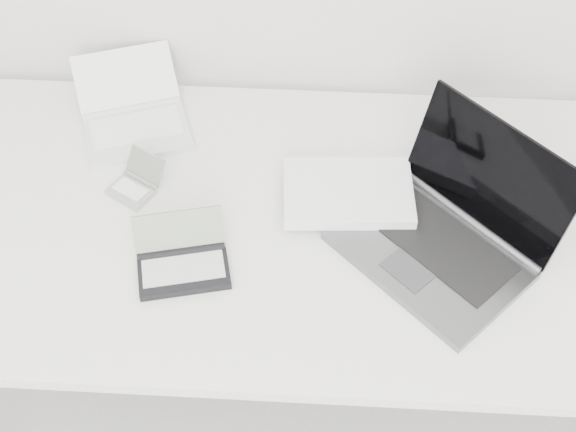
# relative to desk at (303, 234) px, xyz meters

# --- Properties ---
(desk) EXTENTS (1.60, 0.80, 0.73)m
(desk) POSITION_rel_desk_xyz_m (0.00, 0.00, 0.00)
(desk) COLOR white
(desk) RESTS_ON ground
(laptop_large) EXTENTS (0.57, 0.48, 0.24)m
(laptop_large) POSITION_rel_desk_xyz_m (0.22, -0.01, 0.09)
(laptop_large) COLOR slate
(laptop_large) RESTS_ON desk
(netbook_open_white) EXTENTS (0.31, 0.34, 0.10)m
(netbook_open_white) POSITION_rel_desk_xyz_m (-0.40, 0.26, 0.07)
(netbook_open_white) COLOR silver
(netbook_open_white) RESTS_ON desk
(pda_silver) EXTENTS (0.13, 0.14, 0.07)m
(pda_silver) POSITION_rel_desk_xyz_m (-0.36, 0.07, 0.06)
(pda_silver) COLOR #B6B7BB
(pda_silver) RESTS_ON desk
(palmtop_charcoal) EXTENTS (0.21, 0.18, 0.09)m
(palmtop_charcoal) POSITION_rel_desk_xyz_m (-0.23, -0.14, 0.07)
(palmtop_charcoal) COLOR black
(palmtop_charcoal) RESTS_ON desk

